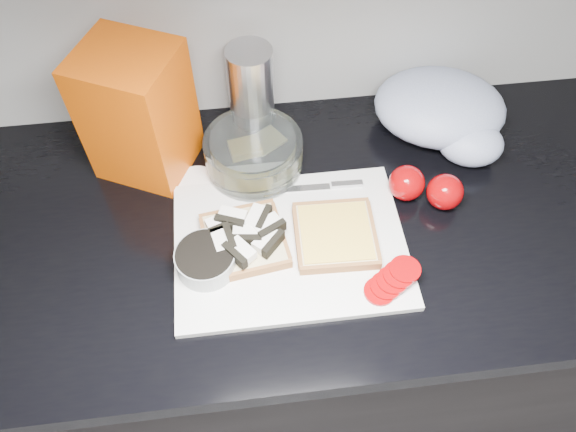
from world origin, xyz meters
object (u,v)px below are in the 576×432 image
object	(u,v)px
cutting_board	(290,245)
steel_canister	(252,95)
bread_bag	(138,113)
glass_bowl	(254,155)

from	to	relation	value
cutting_board	steel_canister	distance (m)	0.30
steel_canister	bread_bag	bearing A→B (deg)	-167.09
bread_bag	steel_canister	xyz separation A→B (m)	(0.21, 0.05, -0.02)
glass_bowl	cutting_board	bearing A→B (deg)	-76.15
bread_bag	cutting_board	bearing A→B (deg)	-17.90
cutting_board	steel_canister	xyz separation A→B (m)	(-0.04, 0.28, 0.10)
glass_bowl	steel_canister	size ratio (longest dim) A/B	0.90
steel_canister	glass_bowl	bearing A→B (deg)	-94.46
cutting_board	steel_canister	bearing A→B (deg)	97.87
bread_bag	steel_canister	size ratio (longest dim) A/B	1.24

